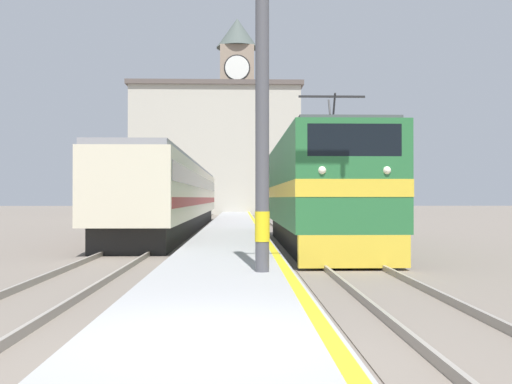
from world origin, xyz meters
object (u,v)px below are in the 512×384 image
Objects in this scene: passenger_train at (177,195)px; catenary_mast at (266,72)px; clock_tower at (237,108)px; locomotive_train at (317,192)px.

passenger_train is 3.87× the size of catenary_mast.
clock_tower reaches higher than catenary_mast.
clock_tower is (-0.83, 63.89, 8.84)m from catenary_mast.
locomotive_train is 10.29m from catenary_mast.
clock_tower reaches higher than passenger_train.
clock_tower is (3.21, 42.36, 11.21)m from passenger_train.
passenger_train is at bearing -94.33° from clock_tower.
passenger_train is at bearing 100.61° from catenary_mast.
clock_tower is (-3.11, 54.12, 11.14)m from locomotive_train.
passenger_train is at bearing 118.23° from locomotive_train.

